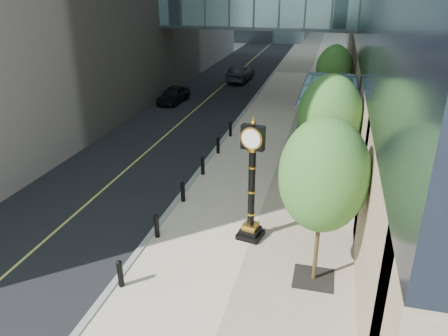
{
  "coord_description": "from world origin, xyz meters",
  "views": [
    {
      "loc": [
        3.62,
        -9.81,
        9.6
      ],
      "look_at": [
        -0.49,
        6.46,
        2.37
      ],
      "focal_mm": 35.0,
      "sensor_mm": 36.0,
      "label": 1
    }
  ],
  "objects": [
    {
      "name": "ground",
      "position": [
        0.0,
        0.0,
        0.0
      ],
      "size": [
        320.0,
        320.0,
        0.0
      ],
      "primitive_type": "plane",
      "color": "gray",
      "rests_on": "ground"
    },
    {
      "name": "road",
      "position": [
        -7.0,
        40.0,
        0.01
      ],
      "size": [
        8.0,
        180.0,
        0.02
      ],
      "primitive_type": "cube",
      "color": "black",
      "rests_on": "ground"
    },
    {
      "name": "sidewalk",
      "position": [
        1.0,
        40.0,
        0.03
      ],
      "size": [
        8.0,
        180.0,
        0.06
      ],
      "primitive_type": "cube",
      "color": "beige",
      "rests_on": "ground"
    },
    {
      "name": "curb",
      "position": [
        -3.0,
        40.0,
        0.04
      ],
      "size": [
        0.25,
        180.0,
        0.07
      ],
      "primitive_type": "cube",
      "color": "gray",
      "rests_on": "ground"
    },
    {
      "name": "skywalk",
      "position": [
        -3.0,
        28.0,
        7.71
      ],
      "size": [
        17.0,
        4.2,
        5.8
      ],
      "color": "slate",
      "rests_on": "ground"
    },
    {
      "name": "entrance_canopy",
      "position": [
        3.48,
        14.0,
        4.19
      ],
      "size": [
        3.0,
        8.0,
        4.38
      ],
      "color": "#383F44",
      "rests_on": "ground"
    },
    {
      "name": "bollard_row",
      "position": [
        -2.7,
        9.0,
        0.51
      ],
      "size": [
        0.2,
        16.2,
        0.9
      ],
      "color": "black",
      "rests_on": "sidewalk"
    },
    {
      "name": "street_trees",
      "position": [
        3.6,
        13.99,
        3.72
      ],
      "size": [
        2.85,
        28.55,
        5.86
      ],
      "color": "black",
      "rests_on": "sidewalk"
    },
    {
      "name": "street_clock",
      "position": [
        0.95,
        5.1,
        2.19
      ],
      "size": [
        1.1,
        1.1,
        4.92
      ],
      "rotation": [
        0.0,
        0.0,
        -0.21
      ],
      "color": "black",
      "rests_on": "sidewalk"
    },
    {
      "name": "pedestrian",
      "position": [
        3.67,
        10.9,
        0.81
      ],
      "size": [
        0.64,
        0.53,
        1.51
      ],
      "primitive_type": "imported",
      "rotation": [
        0.0,
        0.0,
        2.8
      ],
      "color": "#BCB6AD",
      "rests_on": "sidewalk"
    },
    {
      "name": "car_near",
      "position": [
        -9.44,
        24.45,
        0.71
      ],
      "size": [
        2.01,
        4.21,
        1.39
      ],
      "primitive_type": "imported",
      "rotation": [
        0.0,
        0.0,
        -0.09
      ],
      "color": "black",
      "rests_on": "road"
    },
    {
      "name": "car_far",
      "position": [
        -5.69,
        34.1,
        0.81
      ],
      "size": [
        2.03,
        4.91,
        1.58
      ],
      "primitive_type": "imported",
      "rotation": [
        0.0,
        0.0,
        3.06
      ],
      "color": "black",
      "rests_on": "road"
    }
  ]
}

